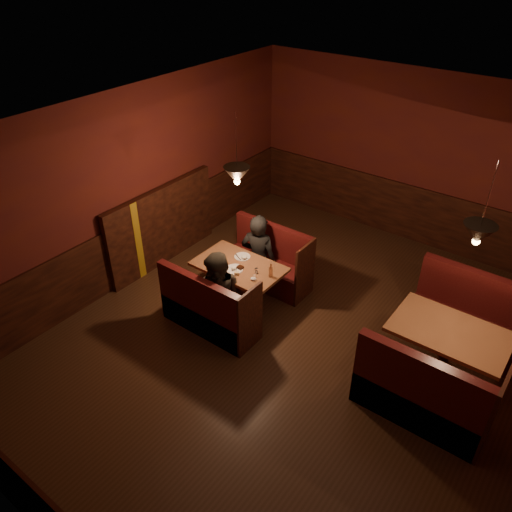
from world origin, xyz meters
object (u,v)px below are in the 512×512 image
Objects in this scene: main_bench_far at (270,265)px; second_bench_near at (421,399)px; main_table at (240,275)px; second_bench_far at (466,323)px; second_table at (447,343)px; main_bench_near at (208,313)px; diner_b at (219,283)px; diner_a at (259,240)px.

second_bench_near is (2.86, -1.16, 0.03)m from main_bench_far.
second_bench_far reaches higher than main_table.
second_table is 0.82m from second_bench_far.
second_table is (2.84, 0.35, 0.03)m from main_table.
main_bench_far is 1.00× the size of main_bench_near.
second_bench_far is 1.00× the size of second_bench_near.
main_table is 0.86× the size of second_bench_far.
main_bench_near is 0.50m from diner_b.
diner_b reaches higher than main_bench_near.
main_table is 0.75m from main_bench_far.
diner_b is (0.23, -1.17, 0.00)m from diner_a.
diner_b is at bearing -148.02° from second_bench_far.
main_bench_far is 0.50m from diner_a.
second_bench_far reaches higher than second_table.
second_bench_near is 2.79m from diner_b.
diner_a reaches higher than main_table.
main_bench_far is 3.08m from second_bench_near.
diner_a is at bearing 175.36° from second_table.
main_bench_near is 0.95× the size of second_bench_far.
main_bench_near is at bearing 80.32° from diner_a.
main_bench_near is 0.90× the size of diner_a.
second_bench_near is 0.95× the size of diner_b.
second_bench_far is (0.03, 0.79, -0.22)m from second_table.
second_bench_near is at bearing -90.00° from second_bench_far.
second_bench_near is (2.86, 0.27, 0.03)m from main_bench_near.
diner_b reaches higher than second_table.
main_table is at bearing 91.14° from main_bench_near.
diner_a is (-2.95, 0.24, 0.21)m from second_table.
main_bench_far is at bearing 76.16° from diner_b.
main_table is 0.91× the size of main_bench_near.
diner_a is (-0.12, 1.30, 0.46)m from main_bench_near.
second_bench_far is at bearing 21.57° from main_table.
main_bench_far is 1.43m from main_bench_near.
second_table is 0.90× the size of second_bench_far.
second_bench_near reaches higher than main_table.
second_bench_near is at bearing 5.46° from main_bench_near.
diner_a is 1.19m from diner_b.
second_bench_far is (2.86, 0.42, 0.03)m from main_bench_far.
diner_b is at bearing -77.71° from main_table.
main_table is at bearing -91.14° from main_bench_far.
main_table reaches higher than second_table.
diner_b is (0.13, -0.58, 0.25)m from main_table.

